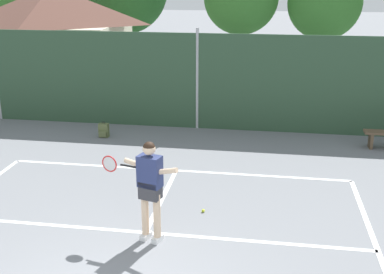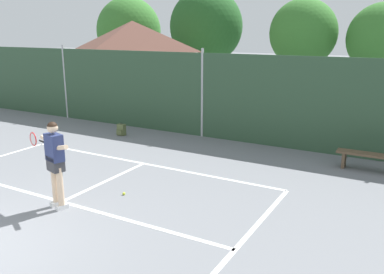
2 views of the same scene
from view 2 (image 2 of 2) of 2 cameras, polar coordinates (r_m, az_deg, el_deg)
name	(u,v)px [view 2 (image 2 of 2)]	position (r m, az deg, el deg)	size (l,w,h in m)	color
chainlink_fence	(202,95)	(14.11, 1.45, 5.82)	(26.09, 0.09, 3.04)	#2D4C33
clubhouse_building	(134,60)	(21.55, -8.15, 10.55)	(5.70, 4.50, 4.07)	beige
treeline_backdrop	(284,29)	(23.81, 12.70, 14.50)	(26.24, 4.21, 6.32)	brown
tennis_player	(55,157)	(8.82, -18.61, -2.68)	(1.42, 0.37, 1.85)	silver
tennis_ball	(124,194)	(9.48, -9.48, -7.79)	(0.07, 0.07, 0.07)	#CCE033
backpack_olive	(121,130)	(14.69, -9.84, 0.97)	(0.28, 0.24, 0.46)	#566038
courtside_bench	(368,158)	(11.76, 23.37, -2.67)	(1.60, 0.36, 0.48)	brown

